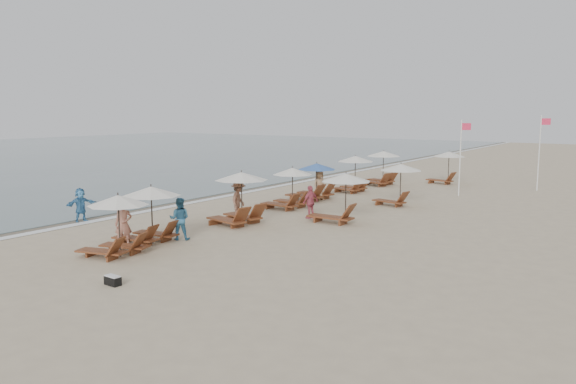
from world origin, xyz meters
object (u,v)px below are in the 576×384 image
Objects in this scene: beachgoer_near at (124,224)px; beachgoer_mid_b at (239,201)px; lounger_station_3 at (288,190)px; lounger_station_5 at (352,173)px; lounger_station_4 at (312,183)px; lounger_station_2 at (237,199)px; flag_pole_near at (461,154)px; lounger_station_6 at (380,169)px; inland_station_1 at (397,179)px; beachgoer_mid_a at (180,219)px; duffel_bag at (113,280)px; inland_station_0 at (339,194)px; lounger_station_0 at (115,224)px; lounger_station_1 at (148,213)px; waterline_walker at (81,205)px; inland_station_2 at (445,163)px; beachgoer_far_a at (310,202)px; beachgoer_far_b at (319,185)px.

beachgoer_near is 6.34m from beachgoer_mid_b.
beachgoer_mid_b is (0.00, -4.06, -0.05)m from lounger_station_3.
lounger_station_5 is (-0.02, 7.16, 0.23)m from lounger_station_3.
lounger_station_4 is at bearing -96.71° from lounger_station_5.
lounger_station_3 is at bearing 95.71° from lounger_station_2.
beachgoer_near is at bearing -107.78° from flag_pole_near.
lounger_station_6 is 8.50m from inland_station_1.
beachgoer_mid_a is at bearing -88.05° from lounger_station_5.
lounger_station_3 is at bearing -89.85° from lounger_station_6.
lounger_station_5 is 17.55m from beachgoer_near.
duffel_bag is at bearing -82.87° from lounger_station_6.
lounger_station_2 is at bearing -84.29° from lounger_station_3.
beachgoer_mid_b is at bearing -152.83° from inland_station_0.
lounger_station_0 is at bearing 138.69° from duffel_bag.
lounger_station_3 is at bearing 92.33° from lounger_station_0.
beachgoer_near is (-0.23, -0.99, -0.27)m from lounger_station_1.
inland_station_0 is at bearing -83.75° from beachgoer_mid_b.
lounger_station_1 is 1.62× the size of waterline_walker.
lounger_station_3 is (0.10, 9.39, -0.16)m from lounger_station_1.
lounger_station_4 is 1.09× the size of lounger_station_5.
lounger_station_0 is at bearing -96.49° from inland_station_2.
lounger_station_5 is 21.12m from duffel_bag.
lounger_station_1 is 16.55m from lounger_station_5.
waterline_walker is (-8.24, -6.45, -0.01)m from beachgoer_far_a.
beachgoer_far_b is (-4.44, -0.48, -0.60)m from inland_station_1.
inland_station_0 is (4.03, -1.99, 0.34)m from lounger_station_3.
lounger_station_0 is 0.96× the size of lounger_station_1.
lounger_station_5 is at bearing 90.13° from lounger_station_3.
lounger_station_2 is at bearing -83.05° from lounger_station_4.
lounger_station_4 is 1.46× the size of beachgoer_mid_b.
beachgoer_mid_a is 6.36m from waterline_walker.
beachgoer_near is (-0.31, -17.54, -0.34)m from lounger_station_5.
beachgoer_near is 1.12× the size of waterline_walker.
inland_station_2 reaches higher than lounger_station_1.
lounger_station_1 reaches higher than lounger_station_0.
lounger_station_2 is at bearing 106.24° from duffel_bag.
beachgoer_far_b is at bearing -107.88° from inland_station_2.
beachgoer_mid_a is 11.75m from beachgoer_far_b.
beachgoer_mid_b reaches higher than beachgoer_far_a.
duffel_bag is (-1.20, -17.56, -1.30)m from inland_station_1.
lounger_station_3 reaches higher than beachgoer_near.
waterline_walker is (-6.30, 3.24, -0.33)m from lounger_station_0.
flag_pole_near reaches higher than beachgoer_far_b.
lounger_station_4 is (-0.96, 7.89, -0.19)m from lounger_station_2.
beachgoer_mid_a is 0.98× the size of beachgoer_far_b.
flag_pole_near is at bearing -139.33° from beachgoer_mid_a.
lounger_station_2 is 1.76× the size of beachgoer_far_a.
lounger_station_6 is 19.54m from beachgoer_mid_a.
lounger_station_1 reaches higher than beachgoer_mid_a.
inland_station_0 is (3.56, 2.75, 0.17)m from lounger_station_2.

